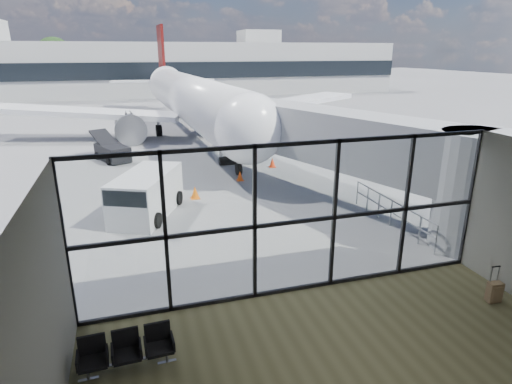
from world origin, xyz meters
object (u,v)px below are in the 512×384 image
suitcase (495,292)px  seating_row (126,348)px  belt_loader (112,151)px  airliner (189,98)px  service_van (146,194)px

suitcase → seating_row: bearing=-175.7°
seating_row → belt_loader: belt_loader is taller
suitcase → airliner: size_ratio=0.03×
airliner → belt_loader: (-6.37, -8.64, -2.35)m
service_van → belt_loader: 10.83m
seating_row → service_van: 9.56m
seating_row → service_van: size_ratio=0.45×
seating_row → airliner: 29.51m
seating_row → airliner: (5.72, 28.85, 2.43)m
belt_loader → seating_row: bearing=-111.6°
seating_row → suitcase: bearing=-3.7°
seating_row → suitcase: suitcase is taller
seating_row → belt_loader: 20.22m
seating_row → belt_loader: bearing=89.6°
service_van → belt_loader: bearing=123.2°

